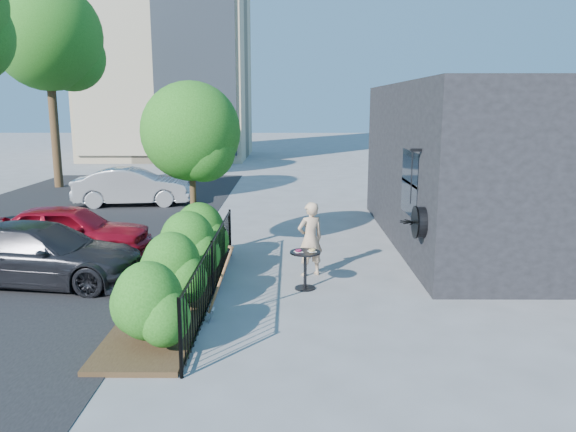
{
  "coord_description": "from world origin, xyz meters",
  "views": [
    {
      "loc": [
        -0.09,
        -9.71,
        3.49
      ],
      "look_at": [
        -0.14,
        1.74,
        1.2
      ],
      "focal_mm": 35.0,
      "sensor_mm": 36.0,
      "label": 1
    }
  ],
  "objects_px": {
    "street_tree_far": "(49,43)",
    "cafe_table": "(305,263)",
    "shovel": "(219,288)",
    "car_red": "(69,231)",
    "car_darkgrey": "(42,254)",
    "patio_tree": "(194,138)",
    "car_silver": "(133,187)",
    "woman": "(310,239)"
  },
  "relations": [
    {
      "from": "shovel",
      "to": "car_silver",
      "type": "distance_m",
      "value": 11.58
    },
    {
      "from": "patio_tree",
      "to": "car_darkgrey",
      "type": "xyz_separation_m",
      "value": [
        -2.75,
        -1.83,
        -2.17
      ]
    },
    {
      "from": "street_tree_far",
      "to": "car_red",
      "type": "relative_size",
      "value": 2.24
    },
    {
      "from": "patio_tree",
      "to": "woman",
      "type": "height_order",
      "value": "patio_tree"
    },
    {
      "from": "shovel",
      "to": "car_red",
      "type": "height_order",
      "value": "shovel"
    },
    {
      "from": "patio_tree",
      "to": "cafe_table",
      "type": "xyz_separation_m",
      "value": [
        2.43,
        -2.16,
        -2.25
      ]
    },
    {
      "from": "street_tree_far",
      "to": "shovel",
      "type": "xyz_separation_m",
      "value": [
        8.68,
        -15.01,
        -5.34
      ]
    },
    {
      "from": "car_silver",
      "to": "car_darkgrey",
      "type": "bearing_deg",
      "value": 177.49
    },
    {
      "from": "cafe_table",
      "to": "shovel",
      "type": "height_order",
      "value": "shovel"
    },
    {
      "from": "car_silver",
      "to": "woman",
      "type": "bearing_deg",
      "value": -150.73
    },
    {
      "from": "street_tree_far",
      "to": "car_red",
      "type": "distance_m",
      "value": 13.23
    },
    {
      "from": "shovel",
      "to": "car_darkgrey",
      "type": "height_order",
      "value": "shovel"
    },
    {
      "from": "cafe_table",
      "to": "car_red",
      "type": "distance_m",
      "value": 5.81
    },
    {
      "from": "street_tree_far",
      "to": "car_silver",
      "type": "bearing_deg",
      "value": -44.75
    },
    {
      "from": "patio_tree",
      "to": "car_red",
      "type": "height_order",
      "value": "patio_tree"
    },
    {
      "from": "woman",
      "to": "shovel",
      "type": "height_order",
      "value": "woman"
    },
    {
      "from": "patio_tree",
      "to": "shovel",
      "type": "bearing_deg",
      "value": -75.54
    },
    {
      "from": "car_silver",
      "to": "car_darkgrey",
      "type": "distance_m",
      "value": 8.77
    },
    {
      "from": "patio_tree",
      "to": "car_silver",
      "type": "relative_size",
      "value": 0.99
    },
    {
      "from": "patio_tree",
      "to": "car_red",
      "type": "bearing_deg",
      "value": 179.07
    },
    {
      "from": "patio_tree",
      "to": "street_tree_far",
      "type": "height_order",
      "value": "street_tree_far"
    },
    {
      "from": "woman",
      "to": "car_darkgrey",
      "type": "distance_m",
      "value": 5.33
    },
    {
      "from": "street_tree_far",
      "to": "woman",
      "type": "height_order",
      "value": "street_tree_far"
    },
    {
      "from": "street_tree_far",
      "to": "car_darkgrey",
      "type": "xyz_separation_m",
      "value": [
        4.95,
        -13.03,
        -5.32
      ]
    },
    {
      "from": "shovel",
      "to": "car_darkgrey",
      "type": "xyz_separation_m",
      "value": [
        -3.74,
        1.98,
        0.03
      ]
    },
    {
      "from": "street_tree_far",
      "to": "woman",
      "type": "distance_m",
      "value": 16.95
    },
    {
      "from": "patio_tree",
      "to": "street_tree_far",
      "type": "relative_size",
      "value": 0.48
    },
    {
      "from": "shovel",
      "to": "car_silver",
      "type": "height_order",
      "value": "car_silver"
    },
    {
      "from": "car_silver",
      "to": "cafe_table",
      "type": "bearing_deg",
      "value": -154.0
    },
    {
      "from": "patio_tree",
      "to": "car_darkgrey",
      "type": "height_order",
      "value": "patio_tree"
    },
    {
      "from": "street_tree_far",
      "to": "car_darkgrey",
      "type": "height_order",
      "value": "street_tree_far"
    },
    {
      "from": "patio_tree",
      "to": "cafe_table",
      "type": "distance_m",
      "value": 3.95
    },
    {
      "from": "cafe_table",
      "to": "car_silver",
      "type": "height_order",
      "value": "car_silver"
    },
    {
      "from": "patio_tree",
      "to": "car_darkgrey",
      "type": "bearing_deg",
      "value": -146.42
    },
    {
      "from": "cafe_table",
      "to": "car_darkgrey",
      "type": "bearing_deg",
      "value": 176.36
    },
    {
      "from": "car_red",
      "to": "car_darkgrey",
      "type": "relative_size",
      "value": 0.89
    },
    {
      "from": "street_tree_far",
      "to": "cafe_table",
      "type": "distance_m",
      "value": 17.61
    },
    {
      "from": "woman",
      "to": "car_darkgrey",
      "type": "xyz_separation_m",
      "value": [
        -5.3,
        -0.55,
        -0.17
      ]
    },
    {
      "from": "car_silver",
      "to": "car_red",
      "type": "bearing_deg",
      "value": 177.0
    },
    {
      "from": "car_red",
      "to": "car_darkgrey",
      "type": "distance_m",
      "value": 1.89
    },
    {
      "from": "cafe_table",
      "to": "car_silver",
      "type": "xyz_separation_m",
      "value": [
        -5.8,
        9.07,
        0.15
      ]
    },
    {
      "from": "patio_tree",
      "to": "street_tree_far",
      "type": "bearing_deg",
      "value": 124.51
    }
  ]
}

